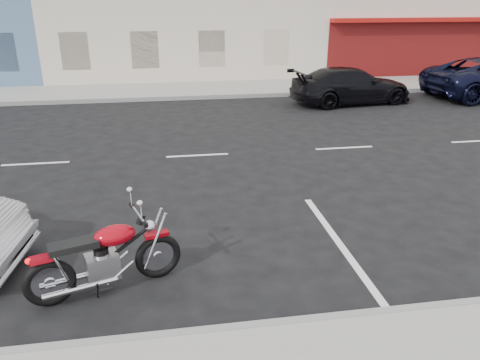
% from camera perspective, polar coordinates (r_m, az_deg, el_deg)
% --- Properties ---
extents(ground, '(120.00, 120.00, 0.00)m').
position_cam_1_polar(ground, '(12.49, 3.98, 3.47)').
color(ground, black).
rests_on(ground, ground).
extents(sidewalk_far, '(80.00, 3.40, 0.15)m').
position_cam_1_polar(sidewalk_far, '(20.73, -15.53, 10.27)').
color(sidewalk_far, gray).
rests_on(sidewalk_far, ground).
extents(curb_far, '(80.00, 0.12, 0.16)m').
position_cam_1_polar(curb_far, '(19.07, -16.01, 9.30)').
color(curb_far, gray).
rests_on(curb_far, ground).
extents(motorcycle, '(2.10, 0.95, 1.09)m').
position_cam_1_polar(motorcycle, '(6.92, -9.80, -8.00)').
color(motorcycle, black).
rests_on(motorcycle, ground).
extents(car_far, '(4.88, 2.50, 1.35)m').
position_cam_1_polar(car_far, '(18.61, 13.37, 11.14)').
color(car_far, black).
rests_on(car_far, ground).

